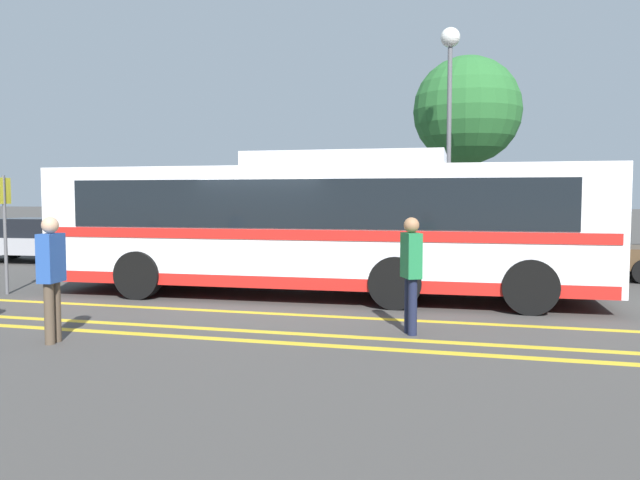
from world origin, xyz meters
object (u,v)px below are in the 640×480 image
object	(u,v)px
parked_car_2	(385,247)
pedestrian_1	(411,267)
transit_bus	(321,223)
parked_car_0	(33,240)
parked_car_1	(196,244)
tree_1	(467,111)
street_lamp	(450,84)
bus_stop_sign	(5,220)
pedestrian_2	(51,271)
parked_car_3	(584,253)

from	to	relation	value
parked_car_2	pedestrian_1	bearing A→B (deg)	14.42
transit_bus	parked_car_2	size ratio (longest dim) A/B	2.63
parked_car_0	parked_car_1	distance (m)	5.82
transit_bus	tree_1	distance (m)	11.47
transit_bus	street_lamp	bearing A→B (deg)	-20.32
parked_car_2	pedestrian_1	xyz separation A→B (m)	(1.56, -7.69, 0.31)
pedestrian_1	bus_stop_sign	size ratio (longest dim) A/B	0.70
transit_bus	parked_car_1	bearing A→B (deg)	46.85
pedestrian_1	street_lamp	bearing A→B (deg)	154.82
parked_car_0	tree_1	distance (m)	15.56
parked_car_1	parked_car_2	bearing A→B (deg)	86.53
parked_car_0	parked_car_2	size ratio (longest dim) A/B	1.00
pedestrian_2	parked_car_1	bearing A→B (deg)	7.36
parked_car_2	tree_1	world-z (taller)	tree_1
street_lamp	tree_1	xyz separation A→B (m)	(0.43, 3.70, -0.33)
parked_car_1	tree_1	distance (m)	10.85
parked_car_3	street_lamp	world-z (taller)	street_lamp
transit_bus	pedestrian_2	world-z (taller)	transit_bus
parked_car_2	bus_stop_sign	distance (m)	9.52
parked_car_1	pedestrian_1	distance (m)	10.65
transit_bus	bus_stop_sign	xyz separation A→B (m)	(-6.67, -1.49, 0.06)
pedestrian_1	parked_car_2	bearing A→B (deg)	166.38
parked_car_0	parked_car_2	xyz separation A→B (m)	(11.60, -0.03, 0.01)
parked_car_2	parked_car_3	distance (m)	5.18
parked_car_2	tree_1	size ratio (longest dim) A/B	0.63
parked_car_0	parked_car_3	bearing A→B (deg)	-92.92
street_lamp	parked_car_1	bearing A→B (deg)	-162.12
parked_car_1	parked_car_2	world-z (taller)	parked_car_2
parked_car_1	pedestrian_2	size ratio (longest dim) A/B	2.42
street_lamp	parked_car_2	bearing A→B (deg)	-123.44
parked_car_2	bus_stop_sign	size ratio (longest dim) A/B	1.76
transit_bus	bus_stop_sign	distance (m)	6.84
transit_bus	parked_car_0	size ratio (longest dim) A/B	2.63
parked_car_1	street_lamp	xyz separation A→B (m)	(7.35, 2.37, 4.85)
pedestrian_1	bus_stop_sign	distance (m)	9.14
parked_car_1	street_lamp	distance (m)	9.12
street_lamp	pedestrian_1	bearing A→B (deg)	-90.07
parked_car_3	pedestrian_2	distance (m)	12.95
pedestrian_1	tree_1	xyz separation A→B (m)	(0.44, 13.78, 4.18)
parked_car_1	tree_1	size ratio (longest dim) A/B	0.62
bus_stop_sign	pedestrian_1	bearing A→B (deg)	-102.91
pedestrian_1	street_lamp	world-z (taller)	street_lamp
pedestrian_2	street_lamp	xyz separation A→B (m)	(4.95, 11.98, 4.49)
pedestrian_2	bus_stop_sign	size ratio (longest dim) A/B	0.71
transit_bus	pedestrian_1	world-z (taller)	transit_bus
transit_bus	parked_car_0	bearing A→B (deg)	65.91
pedestrian_2	tree_1	distance (m)	17.10
parked_car_3	bus_stop_sign	distance (m)	13.98
parked_car_1	pedestrian_2	world-z (taller)	pedestrian_2
pedestrian_2	street_lamp	size ratio (longest dim) A/B	0.25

